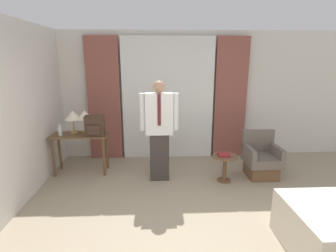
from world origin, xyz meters
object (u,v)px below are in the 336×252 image
(armchair, at_px, (261,160))
(side_table, at_px, (225,164))
(table_lamp_right, at_px, (85,116))
(backpack, at_px, (95,126))
(bottle_near_edge, at_px, (60,131))
(book, at_px, (224,155))
(desk, at_px, (80,142))
(table_lamp_left, at_px, (73,116))
(person, at_px, (159,128))

(armchair, xyz_separation_m, side_table, (-0.73, -0.20, 0.02))
(armchair, bearing_deg, table_lamp_right, 173.51)
(backpack, xyz_separation_m, armchair, (3.05, -0.19, -0.64))
(backpack, bearing_deg, bottle_near_edge, 174.74)
(backpack, bearing_deg, side_table, -9.47)
(bottle_near_edge, relative_size, book, 1.00)
(backpack, relative_size, book, 1.87)
(desk, relative_size, armchair, 1.26)
(backpack, height_order, book, backpack)
(backpack, bearing_deg, table_lamp_left, 156.98)
(desk, xyz_separation_m, backpack, (0.32, -0.12, 0.33))
(desk, distance_m, armchair, 3.40)
(person, distance_m, armchair, 1.99)
(bottle_near_edge, relative_size, side_table, 0.42)
(table_lamp_left, distance_m, book, 2.85)
(bottle_near_edge, bearing_deg, desk, 10.47)
(table_lamp_left, bearing_deg, table_lamp_right, 0.00)
(desk, relative_size, person, 0.58)
(person, xyz_separation_m, book, (1.13, -0.14, -0.47))
(bottle_near_edge, relative_size, person, 0.11)
(person, xyz_separation_m, armchair, (1.88, 0.06, -0.65))
(table_lamp_right, bearing_deg, book, -12.71)
(bottle_near_edge, distance_m, book, 2.99)
(backpack, bearing_deg, person, -11.85)
(person, bearing_deg, table_lamp_left, 165.00)
(bottle_near_edge, bearing_deg, armchair, -3.83)
(desk, bearing_deg, book, -10.86)
(side_table, bearing_deg, backpack, 170.53)
(person, relative_size, armchair, 2.16)
(table_lamp_right, height_order, backpack, table_lamp_right)
(desk, bearing_deg, side_table, -10.86)
(table_lamp_left, xyz_separation_m, side_table, (2.75, -0.57, -0.77))
(table_lamp_left, relative_size, person, 0.25)
(bottle_near_edge, height_order, person, person)
(person, bearing_deg, bottle_near_edge, 170.48)
(table_lamp_left, relative_size, side_table, 0.91)
(table_lamp_left, distance_m, side_table, 2.91)
(table_lamp_right, distance_m, armchair, 3.37)
(person, height_order, armchair, person)
(armchair, distance_m, book, 0.80)
(table_lamp_left, distance_m, person, 1.66)
(armchair, relative_size, side_table, 1.70)
(table_lamp_left, bearing_deg, backpack, -23.02)
(table_lamp_left, distance_m, bottle_near_edge, 0.35)
(person, bearing_deg, backpack, 168.15)
(desk, distance_m, table_lamp_right, 0.50)
(desk, bearing_deg, table_lamp_left, 149.77)
(backpack, bearing_deg, armchair, -3.53)
(book, bearing_deg, bottle_near_edge, 171.46)
(table_lamp_left, height_order, person, person)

